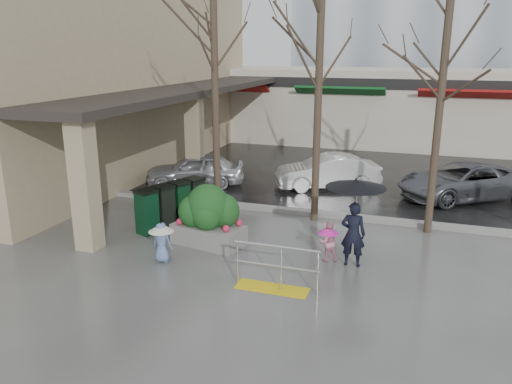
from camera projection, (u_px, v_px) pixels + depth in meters
The scene contains 20 objects.
ground at pixel (236, 260), 12.39m from camera, with size 120.00×120.00×0.00m, color #51514F.
street_asphalt at pixel (356, 130), 32.43m from camera, with size 120.00×36.00×0.01m, color black.
curb at pixel (280, 210), 16.02m from camera, with size 120.00×0.30×0.15m, color gray.
near_building at pixel (105, 74), 21.34m from camera, with size 6.00×18.00×8.00m, color tan.
canopy_slab at pixel (194, 86), 20.15m from camera, with size 2.80×18.00×0.25m, color #2D2823.
pillar_front at pixel (85, 184), 12.65m from camera, with size 0.55×0.55×3.50m, color tan.
pillar_back at pixel (195, 141), 18.57m from camera, with size 0.55×0.55×3.50m, color tan.
storefront_row at pixel (385, 106), 27.59m from camera, with size 34.00×6.74×4.00m.
handrail at pixel (275, 273), 10.78m from camera, with size 1.90×0.50×1.03m.
tree_west at pixel (214, 48), 14.88m from camera, with size 3.20×3.20×6.80m.
tree_midwest at pixel (320, 42), 13.86m from camera, with size 3.20×3.20×7.00m.
tree_mideast at pixel (445, 56), 12.95m from camera, with size 3.20×3.20×6.50m.
woman at pixel (355, 209), 11.70m from camera, with size 1.42×1.42×2.18m.
child_pink at pixel (328, 239), 12.21m from camera, with size 0.60×0.56×1.00m.
child_blue at pixel (162, 238), 12.13m from camera, with size 0.63×0.63×1.01m.
planter at pixel (209, 216), 13.21m from camera, with size 2.05×1.30×1.66m.
news_boxes at pixel (172, 205), 14.65m from camera, with size 1.37×2.32×1.29m.
car_a at pixel (195, 169), 18.99m from camera, with size 1.49×3.70×1.26m, color #B9BABE.
car_b at pixel (327, 172), 18.63m from camera, with size 1.33×3.82×1.26m, color white.
car_c at pixel (463, 181), 17.32m from camera, with size 2.09×4.53×1.26m, color slate.
Camera 1 is at (4.12, -10.69, 5.04)m, focal length 35.00 mm.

